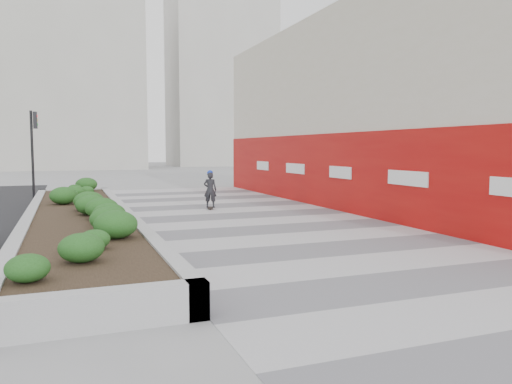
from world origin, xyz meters
TOP-DOWN VIEW (x-y plane):
  - ground at (0.00, 0.00)m, footprint 160.00×160.00m
  - walkway at (0.00, 3.00)m, footprint 8.00×36.00m
  - building at (6.98, 8.98)m, footprint 6.04×24.08m
  - planter at (-5.50, 7.00)m, footprint 3.00×18.00m
  - traffic_signal_near at (-7.23, 17.50)m, footprint 0.33×0.28m
  - distant_bldg_north_l at (-5.00, 55.00)m, footprint 16.00×12.00m
  - distant_bldg_north_r at (15.00, 60.00)m, footprint 14.00×10.00m
  - manhole_cover at (0.50, 3.00)m, footprint 0.44×0.44m
  - skateboarder at (-0.52, 10.40)m, footprint 0.61×0.75m

SIDE VIEW (x-z plane):
  - ground at x=0.00m, z-range 0.00..0.00m
  - manhole_cover at x=0.50m, z-range 0.00..0.01m
  - walkway at x=0.00m, z-range 0.00..0.01m
  - planter at x=-5.50m, z-range -0.03..0.87m
  - skateboarder at x=-0.52m, z-range 0.01..1.57m
  - traffic_signal_near at x=-7.23m, z-range 0.66..4.86m
  - building at x=6.98m, z-range -0.02..7.98m
  - distant_bldg_north_l at x=-5.00m, z-range 0.00..20.00m
  - distant_bldg_north_r at x=15.00m, z-range 0.00..24.00m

